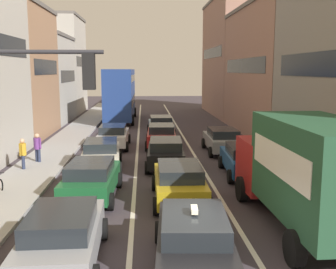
{
  "coord_description": "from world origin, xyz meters",
  "views": [
    {
      "loc": [
        -1.29,
        -9.35,
        4.98
      ],
      "look_at": [
        0.0,
        12.0,
        1.6
      ],
      "focal_mm": 43.6,
      "sensor_mm": 36.0,
      "label": 1
    }
  ],
  "objects": [
    {
      "name": "sidewalk_left",
      "position": [
        -6.7,
        20.0,
        0.07
      ],
      "size": [
        2.6,
        64.0,
        0.14
      ],
      "primitive_type": "cube",
      "color": "#9D9D9D",
      "rests_on": "ground"
    },
    {
      "name": "lane_stripe_left",
      "position": [
        -1.7,
        20.0,
        0.01
      ],
      "size": [
        0.16,
        60.0,
        0.01
      ],
      "primitive_type": "cube",
      "color": "silver",
      "rests_on": "ground"
    },
    {
      "name": "lane_stripe_right",
      "position": [
        1.7,
        20.0,
        0.01
      ],
      "size": [
        0.16,
        60.0,
        0.01
      ],
      "primitive_type": "cube",
      "color": "silver",
      "rests_on": "ground"
    },
    {
      "name": "building_row_right",
      "position": [
        9.9,
        23.34,
        5.52
      ],
      "size": [
        7.2,
        43.9,
        12.8
      ],
      "rotation": [
        0.0,
        0.0,
        -1.57
      ],
      "color": "#936B5B",
      "rests_on": "ground"
    },
    {
      "name": "traffic_light_pole",
      "position": [
        -4.45,
        0.35,
        3.82
      ],
      "size": [
        3.58,
        0.38,
        5.5
      ],
      "color": "#2D2D33",
      "rests_on": "ground"
    },
    {
      "name": "removalist_box_truck",
      "position": [
        3.7,
        2.62,
        1.97
      ],
      "size": [
        2.8,
        7.74,
        3.58
      ],
      "rotation": [
        0.0,
        0.0,
        1.59
      ],
      "color": "#A51E1E",
      "rests_on": "ground"
    },
    {
      "name": "taxi_centre_lane_front",
      "position": [
        -0.06,
        0.33,
        0.8
      ],
      "size": [
        2.29,
        4.41,
        1.66
      ],
      "rotation": [
        0.0,
        0.0,
        1.5
      ],
      "color": "black",
      "rests_on": "ground"
    },
    {
      "name": "sedan_left_lane_front",
      "position": [
        -3.39,
        0.72,
        0.8
      ],
      "size": [
        2.14,
        4.34,
        1.49
      ],
      "rotation": [
        0.0,
        0.0,
        1.59
      ],
      "color": "gray",
      "rests_on": "ground"
    },
    {
      "name": "sedan_centre_lane_second",
      "position": [
        0.04,
        5.61,
        0.8
      ],
      "size": [
        2.09,
        4.32,
        1.49
      ],
      "rotation": [
        0.0,
        0.0,
        1.56
      ],
      "color": "#B29319",
      "rests_on": "ground"
    },
    {
      "name": "wagon_left_lane_second",
      "position": [
        -3.35,
        6.27,
        0.8
      ],
      "size": [
        2.23,
        4.38,
        1.49
      ],
      "rotation": [
        0.0,
        0.0,
        1.52
      ],
      "color": "#19592D",
      "rests_on": "ground"
    },
    {
      "name": "hatchback_centre_lane_third",
      "position": [
        -0.17,
        11.27,
        0.8
      ],
      "size": [
        2.2,
        4.37,
        1.49
      ],
      "rotation": [
        0.0,
        0.0,
        1.53
      ],
      "color": "black",
      "rests_on": "ground"
    },
    {
      "name": "sedan_left_lane_third",
      "position": [
        -3.45,
        11.16,
        0.8
      ],
      "size": [
        2.26,
        4.4,
        1.49
      ],
      "rotation": [
        0.0,
        0.0,
        1.63
      ],
      "color": "beige",
      "rests_on": "ground"
    },
    {
      "name": "coupe_centre_lane_fourth",
      "position": [
        -0.13,
        16.88,
        0.8
      ],
      "size": [
        2.19,
        4.36,
        1.49
      ],
      "rotation": [
        0.0,
        0.0,
        1.53
      ],
      "color": "#A51E1E",
      "rests_on": "ground"
    },
    {
      "name": "sedan_left_lane_fourth",
      "position": [
        -3.25,
        16.85,
        0.8
      ],
      "size": [
        2.11,
        4.32,
        1.49
      ],
      "rotation": [
        0.0,
        0.0,
        1.56
      ],
      "color": "silver",
      "rests_on": "ground"
    },
    {
      "name": "sedan_centre_lane_fifth",
      "position": [
        0.03,
        21.82,
        0.8
      ],
      "size": [
        2.08,
        4.31,
        1.49
      ],
      "rotation": [
        0.0,
        0.0,
        1.58
      ],
      "color": "#759EB7",
      "rests_on": "ground"
    },
    {
      "name": "sedan_right_lane_behind_truck",
      "position": [
        3.52,
        9.36,
        0.8
      ],
      "size": [
        2.23,
        4.38,
        1.49
      ],
      "rotation": [
        0.0,
        0.0,
        1.52
      ],
      "color": "#194C8C",
      "rests_on": "ground"
    },
    {
      "name": "wagon_right_lane_far",
      "position": [
        3.49,
        14.84,
        0.8
      ],
      "size": [
        2.09,
        4.31,
        1.49
      ],
      "rotation": [
        0.0,
        0.0,
        1.56
      ],
      "color": "gray",
      "rests_on": "ground"
    },
    {
      "name": "bus_mid_queue_primary",
      "position": [
        -3.52,
        30.7,
        2.83
      ],
      "size": [
        2.87,
        10.52,
        5.06
      ],
      "rotation": [
        0.0,
        0.0,
        1.56
      ],
      "color": "navy",
      "rests_on": "ground"
    },
    {
      "name": "pedestrian_near_kerb",
      "position": [
        -7.27,
        10.79,
        0.95
      ],
      "size": [
        0.34,
        0.52,
        1.66
      ],
      "rotation": [
        0.0,
        0.0,
        3.45
      ],
      "color": "#262D47",
      "rests_on": "ground"
    },
    {
      "name": "pedestrian_far_sidewalk",
      "position": [
        -6.95,
        12.35,
        0.95
      ],
      "size": [
        0.46,
        0.35,
        1.66
      ],
      "rotation": [
        0.0,
        0.0,
        4.12
      ],
      "color": "#262D47",
      "rests_on": "ground"
    }
  ]
}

